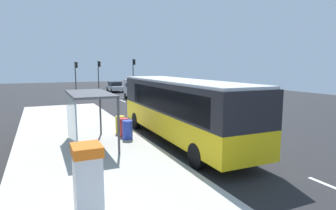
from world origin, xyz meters
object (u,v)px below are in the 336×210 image
(recycling_bin_blue, at_px, (128,130))
(traffic_light_far_side, at_px, (76,72))
(sedan_near, at_px, (115,87))
(traffic_light_median, at_px, (99,71))
(traffic_light_near_side, at_px, (134,70))
(recycling_bin_yellow, at_px, (120,125))
(recycling_bin_red, at_px, (124,127))
(bus, at_px, (180,107))
(ticket_machine, at_px, (88,184))
(bus_shelter, at_px, (83,105))
(white_van, at_px, (138,88))

(recycling_bin_blue, height_order, traffic_light_far_side, traffic_light_far_side)
(sedan_near, relative_size, traffic_light_median, 0.95)
(traffic_light_median, bearing_deg, traffic_light_near_side, -17.43)
(recycling_bin_blue, height_order, recycling_bin_yellow, same)
(recycling_bin_red, distance_m, traffic_light_median, 30.13)
(recycling_bin_blue, distance_m, recycling_bin_red, 0.70)
(bus, distance_m, recycling_bin_red, 3.25)
(recycling_bin_red, bearing_deg, traffic_light_median, 81.18)
(recycling_bin_blue, bearing_deg, traffic_light_far_side, 87.86)
(recycling_bin_blue, distance_m, traffic_light_median, 30.82)
(recycling_bin_blue, distance_m, traffic_light_near_side, 30.49)
(sedan_near, height_order, recycling_bin_blue, sedan_near)
(bus, xyz_separation_m, ticket_machine, (-5.60, -6.19, -0.67))
(sedan_near, bearing_deg, recycling_bin_yellow, -103.63)
(traffic_light_near_side, bearing_deg, recycling_bin_yellow, -109.51)
(bus, height_order, bus_shelter, bus)
(white_van, bearing_deg, ticket_machine, -111.39)
(traffic_light_near_side, distance_m, bus_shelter, 31.49)
(traffic_light_median, bearing_deg, traffic_light_far_side, -167.12)
(recycling_bin_red, xyz_separation_m, traffic_light_far_side, (1.11, 28.88, 2.38))
(recycling_bin_red, bearing_deg, traffic_light_far_side, 87.81)
(recycling_bin_yellow, relative_size, bus_shelter, 0.24)
(traffic_light_median, height_order, bus_shelter, traffic_light_median)
(sedan_near, height_order, traffic_light_far_side, traffic_light_far_side)
(sedan_near, xyz_separation_m, bus_shelter, (-8.71, -28.56, 1.31))
(ticket_machine, height_order, traffic_light_near_side, traffic_light_near_side)
(traffic_light_near_side, bearing_deg, bus, -103.60)
(white_van, relative_size, recycling_bin_blue, 5.48)
(traffic_light_median, bearing_deg, recycling_bin_blue, -98.62)
(ticket_machine, height_order, recycling_bin_blue, ticket_machine)
(bus_shelter, bearing_deg, ticket_machine, -97.42)
(recycling_bin_yellow, bearing_deg, traffic_light_median, 80.97)
(traffic_light_far_side, distance_m, bus_shelter, 30.12)
(ticket_machine, bearing_deg, bus, 47.90)
(white_van, distance_m, sedan_near, 11.18)
(recycling_bin_blue, bearing_deg, bus, -22.45)
(recycling_bin_blue, xyz_separation_m, traffic_light_near_side, (9.70, 28.78, 2.66))
(recycling_bin_yellow, bearing_deg, bus, -44.30)
(bus, distance_m, traffic_light_near_side, 30.70)
(white_van, xyz_separation_m, recycling_bin_blue, (-6.40, -17.05, -0.69))
(recycling_bin_blue, height_order, bus_shelter, bus_shelter)
(bus, xyz_separation_m, traffic_light_far_side, (-1.38, 30.61, 1.19))
(recycling_bin_yellow, bearing_deg, sedan_near, 76.37)
(ticket_machine, height_order, bus_shelter, bus_shelter)
(traffic_light_far_side, xyz_separation_m, bus_shelter, (-3.32, -29.92, -0.93))
(sedan_near, distance_m, recycling_bin_blue, 28.95)
(traffic_light_near_side, distance_m, traffic_light_median, 5.35)
(sedan_near, distance_m, recycling_bin_red, 28.27)
(ticket_machine, distance_m, traffic_light_median, 38.43)
(recycling_bin_red, bearing_deg, bus, -34.78)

